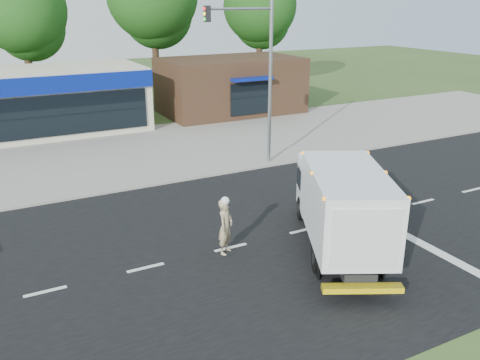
% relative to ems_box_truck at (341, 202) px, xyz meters
% --- Properties ---
extents(ground, '(120.00, 120.00, 0.00)m').
position_rel_ems_box_truck_xyz_m(ground, '(-0.14, 1.80, -1.76)').
color(ground, '#385123').
rests_on(ground, ground).
extents(road_asphalt, '(60.00, 14.00, 0.02)m').
position_rel_ems_box_truck_xyz_m(road_asphalt, '(-0.14, 1.80, -1.75)').
color(road_asphalt, black).
rests_on(road_asphalt, ground).
extents(sidewalk, '(60.00, 2.40, 0.12)m').
position_rel_ems_box_truck_xyz_m(sidewalk, '(-0.14, 10.00, -1.70)').
color(sidewalk, gray).
rests_on(sidewalk, ground).
extents(parking_apron, '(60.00, 9.00, 0.02)m').
position_rel_ems_box_truck_xyz_m(parking_apron, '(-0.14, 15.80, -1.75)').
color(parking_apron, gray).
rests_on(parking_apron, ground).
extents(lane_markings, '(55.20, 7.00, 0.01)m').
position_rel_ems_box_truck_xyz_m(lane_markings, '(1.21, 0.45, -1.74)').
color(lane_markings, silver).
rests_on(lane_markings, road_asphalt).
extents(ems_box_truck, '(4.97, 7.10, 3.05)m').
position_rel_ems_box_truck_xyz_m(ems_box_truck, '(0.00, 0.00, 0.00)').
color(ems_box_truck, black).
rests_on(ems_box_truck, ground).
extents(emergency_worker, '(0.82, 0.80, 2.00)m').
position_rel_ems_box_truck_xyz_m(emergency_worker, '(-3.44, 1.58, -0.78)').
color(emergency_worker, tan).
rests_on(emergency_worker, ground).
extents(brown_storefront, '(10.00, 6.70, 4.00)m').
position_rel_ems_box_truck_xyz_m(brown_storefront, '(6.86, 21.78, 0.24)').
color(brown_storefront, '#382316').
rests_on(brown_storefront, ground).
extents(traffic_signal_pole, '(3.51, 0.25, 8.00)m').
position_rel_ems_box_truck_xyz_m(traffic_signal_pole, '(2.21, 9.40, 3.16)').
color(traffic_signal_pole, gray).
rests_on(traffic_signal_pole, ground).
extents(background_trees, '(36.77, 7.39, 12.10)m').
position_rel_ems_box_truck_xyz_m(background_trees, '(-0.99, 29.97, 5.62)').
color(background_trees, '#332114').
rests_on(background_trees, ground).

